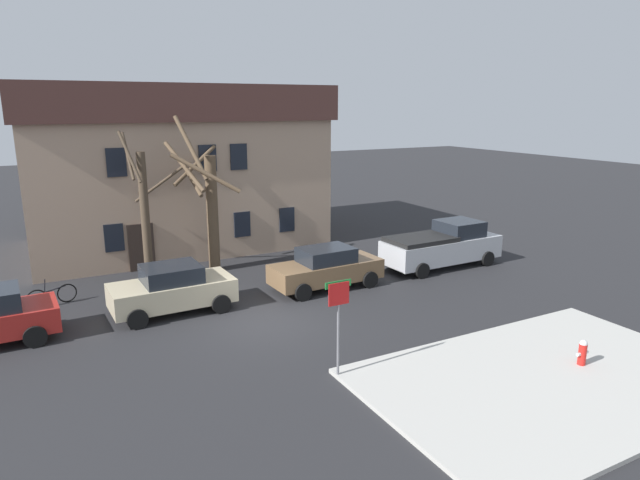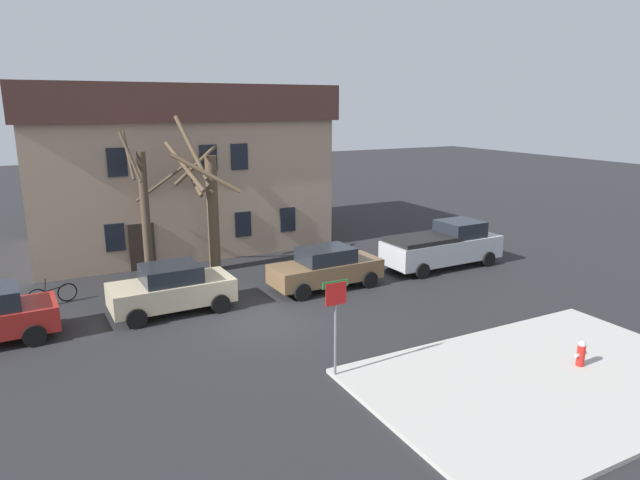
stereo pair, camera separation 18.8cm
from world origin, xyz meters
The scene contains 11 objects.
ground_plane centered at (0.00, 0.00, 0.00)m, with size 120.00×120.00×0.00m, color #262628.
sidewalk_slab centered at (5.01, -7.32, 0.06)m, with size 9.88×6.33×0.12m, color #B7B5AD.
building_main centered at (0.07, 12.54, 4.09)m, with size 14.44×9.13×8.06m.
tree_bare_near centered at (-2.58, 6.39, 2.96)m, with size 2.57×2.57×6.17m.
tree_bare_mid centered at (0.13, 6.71, 3.07)m, with size 2.61×3.40×6.72m.
car_beige_sedan centered at (-2.56, 2.45, 0.86)m, with size 4.26×2.20×1.71m.
car_brown_sedan centered at (3.48, 2.23, 0.83)m, with size 4.54×2.08×1.66m.
pickup_truck_silver centered at (9.58, 2.42, 0.97)m, with size 5.63×2.27×2.01m.
fire_hydrant centered at (6.40, -7.24, 0.50)m, with size 0.42×0.22×0.73m.
street_sign_pole centered at (0.14, -4.54, 1.92)m, with size 0.76×0.07×2.74m.
bicycle_leaning centered at (-6.31, 5.21, 0.37)m, with size 1.72×0.41×1.03m.
Camera 2 is at (-6.50, -16.33, 7.16)m, focal length 31.03 mm.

